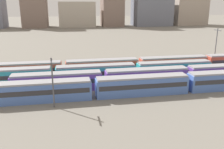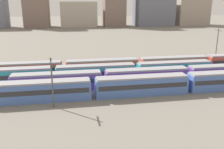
% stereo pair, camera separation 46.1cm
% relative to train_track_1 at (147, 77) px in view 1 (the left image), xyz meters
% --- Properties ---
extents(ground_plane, '(600.00, 600.00, 0.00)m').
position_rel_train_track_1_xyz_m(ground_plane, '(-17.70, 2.60, -1.90)').
color(ground_plane, slate).
extents(train_track_1, '(55.80, 3.06, 3.75)m').
position_rel_train_track_1_xyz_m(train_track_1, '(0.00, 0.00, 0.00)').
color(train_track_1, '#6B429E').
rests_on(train_track_1, ground_plane).
extents(train_track_2, '(55.80, 3.06, 3.75)m').
position_rel_train_track_1_xyz_m(train_track_2, '(-10.40, 5.20, 0.00)').
color(train_track_2, teal).
rests_on(train_track_2, ground_plane).
extents(train_track_3, '(74.70, 3.06, 3.75)m').
position_rel_train_track_1_xyz_m(train_track_3, '(1.23, 10.40, 0.00)').
color(train_track_3, '#BC4C38').
rests_on(train_track_3, ground_plane).
extents(catenary_pole_2, '(0.24, 3.20, 8.66)m').
position_rel_train_track_1_xyz_m(catenary_pole_2, '(-19.22, -8.48, 2.95)').
color(catenary_pole_2, '#4C4C51').
rests_on(catenary_pole_2, ground_plane).
extents(catenary_pole_3, '(0.24, 3.20, 10.59)m').
position_rel_train_track_1_xyz_m(catenary_pole_3, '(24.31, 13.22, 3.95)').
color(catenary_pole_3, '#4C4C51').
rests_on(catenary_pole_3, ground_plane).
extents(distant_building_1, '(17.39, 19.44, 30.12)m').
position_rel_train_track_1_xyz_m(distant_building_1, '(-38.39, 142.84, 13.16)').
color(distant_building_1, '#7A665B').
rests_on(distant_building_1, ground_plane).
extents(distant_building_2, '(26.77, 14.35, 18.29)m').
position_rel_train_track_1_xyz_m(distant_building_2, '(-8.12, 142.84, 7.24)').
color(distant_building_2, '#B2A899').
rests_on(distant_building_2, ground_plane).
extents(distant_building_3, '(15.83, 19.11, 39.04)m').
position_rel_train_track_1_xyz_m(distant_building_3, '(18.63, 142.84, 17.61)').
color(distant_building_3, '#7A665B').
rests_on(distant_building_3, ground_plane).
extents(distant_building_4, '(28.88, 20.50, 21.62)m').
position_rel_train_track_1_xyz_m(distant_building_4, '(50.50, 142.84, 8.90)').
color(distant_building_4, slate).
rests_on(distant_building_4, ground_plane).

